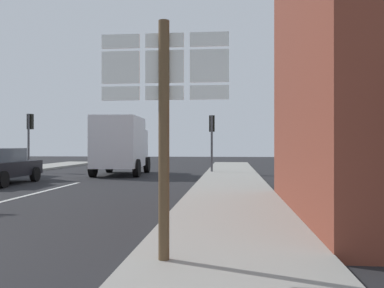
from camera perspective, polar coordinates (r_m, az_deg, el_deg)
name	(u,v)px	position (r m, az deg, el deg)	size (l,w,h in m)	color
ground_plane	(59,188)	(16.16, -18.09, -5.82)	(80.00, 80.00, 0.00)	#232326
sidewalk_right	(231,194)	(12.84, 5.52, -7.00)	(2.73, 44.00, 0.14)	gray
delivery_truck	(121,144)	(22.11, -9.86, 0.00)	(2.72, 5.11, 3.05)	silver
route_sign_post	(164,114)	(5.27, -3.90, 4.18)	(1.66, 0.14, 3.20)	brown
traffic_light_far_left	(30,129)	(25.87, -21.69, 1.95)	(0.30, 0.49, 3.43)	#47474C
traffic_light_far_right	(212,131)	(22.64, 2.79, 1.88)	(0.30, 0.49, 3.24)	#47474C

